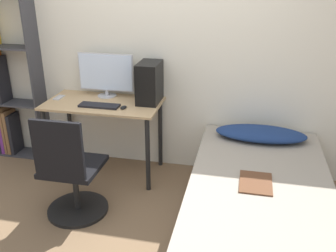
{
  "coord_description": "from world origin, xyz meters",
  "views": [
    {
      "loc": [
        0.85,
        -2.23,
        2.0
      ],
      "look_at": [
        0.22,
        0.63,
        0.75
      ],
      "focal_mm": 40.0,
      "sensor_mm": 36.0,
      "label": 1
    }
  ],
  "objects_px": {
    "office_chair": "(71,178)",
    "pc_tower": "(149,82)",
    "bookshelf": "(7,84)",
    "keyboard": "(99,106)",
    "bed": "(258,207)",
    "monitor": "(106,74)"
  },
  "relations": [
    {
      "from": "bookshelf",
      "to": "keyboard",
      "type": "distance_m",
      "value": 1.22
    },
    {
      "from": "office_chair",
      "to": "keyboard",
      "type": "bearing_deg",
      "value": 88.54
    },
    {
      "from": "pc_tower",
      "to": "bed",
      "type": "bearing_deg",
      "value": -36.79
    },
    {
      "from": "monitor",
      "to": "keyboard",
      "type": "xyz_separation_m",
      "value": [
        0.04,
        -0.32,
        -0.22
      ]
    },
    {
      "from": "bed",
      "to": "monitor",
      "type": "xyz_separation_m",
      "value": [
        -1.56,
        0.89,
        0.75
      ]
    },
    {
      "from": "office_chair",
      "to": "keyboard",
      "type": "height_order",
      "value": "office_chair"
    },
    {
      "from": "bookshelf",
      "to": "keyboard",
      "type": "relative_size",
      "value": 4.82
    },
    {
      "from": "bookshelf",
      "to": "pc_tower",
      "type": "xyz_separation_m",
      "value": [
        1.62,
        -0.06,
        0.14
      ]
    },
    {
      "from": "keyboard",
      "to": "pc_tower",
      "type": "relative_size",
      "value": 0.98
    },
    {
      "from": "bookshelf",
      "to": "bed",
      "type": "relative_size",
      "value": 0.93
    },
    {
      "from": "monitor",
      "to": "pc_tower",
      "type": "relative_size",
      "value": 1.46
    },
    {
      "from": "office_chair",
      "to": "pc_tower",
      "type": "xyz_separation_m",
      "value": [
        0.45,
        0.9,
        0.6
      ]
    },
    {
      "from": "pc_tower",
      "to": "monitor",
      "type": "bearing_deg",
      "value": 170.62
    },
    {
      "from": "monitor",
      "to": "keyboard",
      "type": "bearing_deg",
      "value": -82.93
    },
    {
      "from": "office_chair",
      "to": "pc_tower",
      "type": "bearing_deg",
      "value": 63.23
    },
    {
      "from": "office_chair",
      "to": "monitor",
      "type": "height_order",
      "value": "monitor"
    },
    {
      "from": "bed",
      "to": "monitor",
      "type": "bearing_deg",
      "value": 150.28
    },
    {
      "from": "bed",
      "to": "keyboard",
      "type": "height_order",
      "value": "keyboard"
    },
    {
      "from": "monitor",
      "to": "keyboard",
      "type": "relative_size",
      "value": 1.49
    },
    {
      "from": "bed",
      "to": "monitor",
      "type": "height_order",
      "value": "monitor"
    },
    {
      "from": "bookshelf",
      "to": "office_chair",
      "type": "xyz_separation_m",
      "value": [
        1.16,
        -0.96,
        -0.47
      ]
    },
    {
      "from": "office_chair",
      "to": "pc_tower",
      "type": "distance_m",
      "value": 1.17
    }
  ]
}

